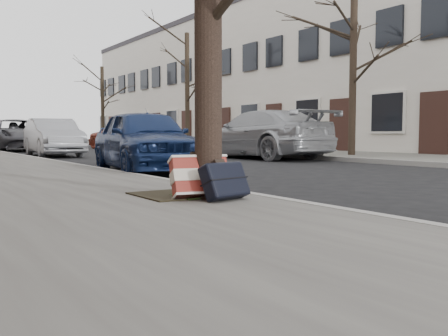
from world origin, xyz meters
TOP-DOWN VIEW (x-y plane):
  - ground at (0.00, 0.00)m, footprint 120.00×120.00m
  - far_sidewalk at (7.80, 15.00)m, footprint 4.00×70.00m
  - house_far at (13.15, 16.00)m, footprint 6.70×40.00m
  - dirt_patch at (-2.00, 1.20)m, footprint 0.85×0.85m
  - suitcase_red at (-1.96, 0.81)m, footprint 0.62×0.43m
  - suitcase_navy at (-1.81, 0.57)m, footprint 0.56×0.40m
  - car_near_front at (-0.32, 5.72)m, footprint 2.05×3.96m
  - car_near_mid at (0.02, 13.91)m, footprint 1.57×3.97m
  - car_near_back at (0.07, 20.33)m, footprint 2.50×5.14m
  - car_far_front at (4.97, 8.77)m, footprint 2.28×5.16m
  - car_far_back at (4.99, 19.88)m, footprint 2.64×4.64m
  - tree_far_a at (7.20, 7.09)m, footprint 0.22×0.22m
  - tree_far_b at (7.20, 17.36)m, footprint 0.22×0.22m
  - tree_far_c at (7.20, 28.90)m, footprint 0.23×0.23m

SIDE VIEW (x-z plane):
  - ground at x=0.00m, z-range 0.00..0.00m
  - far_sidewalk at x=7.80m, z-range 0.00..0.12m
  - dirt_patch at x=-2.00m, z-range 0.12..0.14m
  - suitcase_navy at x=-1.81m, z-range 0.12..0.52m
  - suitcase_red at x=-1.96m, z-range 0.12..0.56m
  - car_near_mid at x=0.02m, z-range 0.00..1.29m
  - car_near_front at x=-0.32m, z-range 0.00..1.29m
  - car_near_back at x=0.07m, z-range 0.00..1.41m
  - car_far_front at x=4.97m, z-range 0.00..1.47m
  - car_far_back at x=4.99m, z-range 0.00..1.49m
  - tree_far_a at x=7.20m, z-range 0.12..5.07m
  - tree_far_c at x=7.20m, z-range 0.12..5.20m
  - tree_far_b at x=7.20m, z-range 0.12..5.51m
  - house_far at x=13.15m, z-range 0.00..7.20m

